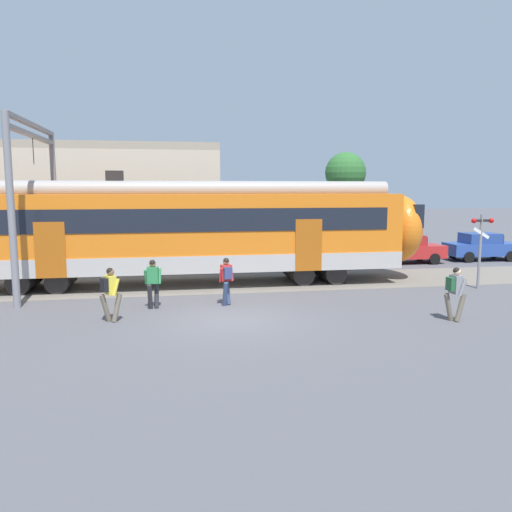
{
  "coord_description": "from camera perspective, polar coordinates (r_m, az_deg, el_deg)",
  "views": [
    {
      "loc": [
        -1.76,
        -14.87,
        4.0
      ],
      "look_at": [
        1.24,
        2.7,
        1.6
      ],
      "focal_mm": 35.0,
      "sensor_mm": 36.0,
      "label": 1
    }
  ],
  "objects": [
    {
      "name": "pedestrian_yellow",
      "position": [
        15.66,
        -16.36,
        -3.73
      ],
      "size": [
        0.71,
        0.5,
        1.67
      ],
      "color": "#6B6051",
      "rests_on": "ground"
    },
    {
      "name": "catenary_gantry",
      "position": [
        21.51,
        -23.94,
        7.85
      ],
      "size": [
        0.24,
        6.64,
        6.53
      ],
      "color": "gray",
      "rests_on": "ground"
    },
    {
      "name": "ground_plane",
      "position": [
        15.5,
        -2.86,
        -7.3
      ],
      "size": [
        160.0,
        160.0,
        0.0
      ],
      "primitive_type": "plane",
      "color": "#515156"
    },
    {
      "name": "parked_car_blue",
      "position": [
        30.86,
        24.38,
        1.0
      ],
      "size": [
        4.05,
        1.86,
        1.54
      ],
      "color": "#284799",
      "rests_on": "ground"
    },
    {
      "name": "pedestrian_red",
      "position": [
        17.17,
        -3.4,
        -2.44
      ],
      "size": [
        0.54,
        0.69,
        1.67
      ],
      "color": "navy",
      "rests_on": "ground"
    },
    {
      "name": "pedestrian_green",
      "position": [
        17.07,
        -11.7,
        -2.74
      ],
      "size": [
        0.57,
        0.63,
        1.67
      ],
      "color": "#28282D",
      "rests_on": "ground"
    },
    {
      "name": "background_building",
      "position": [
        29.82,
        -24.4,
        5.47
      ],
      "size": [
        20.2,
        5.0,
        9.2
      ],
      "color": "beige",
      "rests_on": "ground"
    },
    {
      "name": "parked_car_red",
      "position": [
        28.21,
        16.74,
        0.79
      ],
      "size": [
        4.04,
        1.83,
        1.54
      ],
      "color": "#B22323",
      "rests_on": "ground"
    },
    {
      "name": "street_tree_right",
      "position": [
        36.08,
        10.2,
        9.27
      ],
      "size": [
        2.87,
        2.87,
        6.56
      ],
      "color": "brown",
      "rests_on": "ground"
    },
    {
      "name": "pedestrian_grey",
      "position": [
        16.27,
        21.77,
        -3.55
      ],
      "size": [
        0.67,
        0.54,
        1.67
      ],
      "color": "#6B6051",
      "rests_on": "ground"
    },
    {
      "name": "crossing_signal",
      "position": [
        21.86,
        24.31,
        1.76
      ],
      "size": [
        0.96,
        0.22,
        3.0
      ],
      "color": "gray",
      "rests_on": "ground"
    }
  ]
}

